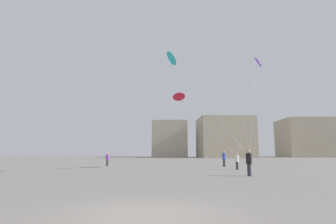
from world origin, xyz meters
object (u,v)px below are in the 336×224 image
at_px(person_in_white, 237,160).
at_px(person_in_blue, 224,158).
at_px(building_left_hall, 171,140).
at_px(building_centre_hall, 225,138).
at_px(kite_cyan_diamond, 173,58).
at_px(building_right_hall, 319,138).
at_px(kite_violet_diamond, 259,62).
at_px(person_in_black, 249,161).
at_px(person_in_purple, 107,159).
at_px(kite_crimson_diamond, 179,96).

bearing_deg(person_in_white, person_in_blue, -70.31).
xyz_separation_m(building_left_hall, building_centre_hall, (18.00, -9.67, 0.15)).
bearing_deg(kite_cyan_diamond, building_left_hall, 91.20).
distance_m(person_in_white, building_right_hall, 87.89).
bearing_deg(building_centre_hall, kite_violet_diamond, -96.50).
bearing_deg(person_in_black, building_centre_hall, 167.25).
relative_size(person_in_blue, person_in_black, 0.99).
distance_m(person_in_black, kite_violet_diamond, 14.28).
bearing_deg(person_in_blue, person_in_black, 96.20).
bearing_deg(building_left_hall, building_right_hall, 0.80).
height_order(person_in_blue, kite_cyan_diamond, kite_cyan_diamond).
bearing_deg(kite_violet_diamond, person_in_black, -112.99).
height_order(person_in_white, kite_violet_diamond, kite_violet_diamond).
distance_m(person_in_blue, building_centre_hall, 59.95).
bearing_deg(person_in_purple, kite_crimson_diamond, 56.75).
bearing_deg(person_in_purple, kite_violet_diamond, 76.87).
xyz_separation_m(person_in_blue, building_centre_hall, (10.50, 58.76, 5.49)).
bearing_deg(building_left_hall, person_in_white, -83.95).
bearing_deg(building_right_hall, kite_crimson_diamond, -124.88).
relative_size(kite_violet_diamond, building_left_hall, 0.66).
distance_m(kite_violet_diamond, building_centre_hall, 63.07).
bearing_deg(person_in_black, kite_cyan_diamond, -122.37).
bearing_deg(kite_violet_diamond, building_left_hall, 98.58).
bearing_deg(person_in_black, building_left_hall, -179.08).
xyz_separation_m(kite_violet_diamond, building_left_hall, (-10.88, 72.15, -5.02)).
xyz_separation_m(person_in_white, kite_violet_diamond, (3.06, 1.64, 10.47)).
relative_size(kite_cyan_diamond, building_centre_hall, 0.51).
relative_size(person_in_purple, kite_cyan_diamond, 0.18).
distance_m(person_in_purple, kite_violet_diamond, 20.98).
bearing_deg(building_centre_hall, building_left_hall, 151.76).
bearing_deg(person_in_blue, kite_violet_diamond, 140.61).
relative_size(kite_cyan_diamond, building_left_hall, 0.56).
height_order(kite_cyan_diamond, kite_violet_diamond, kite_violet_diamond).
relative_size(kite_violet_diamond, building_centre_hall, 0.60).
bearing_deg(kite_crimson_diamond, building_left_hall, 91.74).
distance_m(kite_crimson_diamond, kite_violet_diamond, 9.65).
xyz_separation_m(kite_cyan_diamond, building_right_hall, (52.37, 79.05, -2.85)).
relative_size(person_in_white, kite_crimson_diamond, 0.25).
bearing_deg(person_in_white, building_left_hall, -67.73).
relative_size(kite_violet_diamond, building_right_hall, 0.40).
bearing_deg(person_in_blue, kite_cyan_diamond, 67.50).
xyz_separation_m(building_left_hall, building_right_hall, (54.00, 0.76, 0.49)).
distance_m(person_in_white, person_in_blue, 5.37).
bearing_deg(building_centre_hall, person_in_white, -99.02).
height_order(person_in_purple, building_left_hall, building_left_hall).
relative_size(person_in_blue, building_centre_hall, 0.10).
xyz_separation_m(person_in_blue, building_right_hall, (46.50, 69.19, 5.83)).
xyz_separation_m(kite_crimson_diamond, building_centre_hall, (15.76, 63.84, -0.81)).
bearing_deg(kite_cyan_diamond, building_right_hall, 56.48).
distance_m(kite_violet_diamond, building_left_hall, 73.14).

